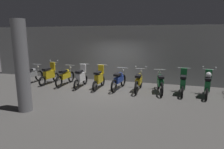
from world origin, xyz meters
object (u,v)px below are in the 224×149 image
(motorbike_slot_1, at_px, (50,74))
(motorbike_slot_9, at_px, (208,84))
(motorbike_slot_5, at_px, (119,80))
(motorbike_slot_6, at_px, (139,81))
(motorbike_slot_8, at_px, (183,83))
(motorbike_slot_7, at_px, (160,82))
(support_pillar, at_px, (22,67))
(motorbike_slot_4, at_px, (99,78))
(motorbike_slot_2, at_px, (65,76))
(motorbike_slot_0, at_px, (31,75))
(motorbike_slot_3, at_px, (81,77))

(motorbike_slot_1, height_order, motorbike_slot_9, same)
(motorbike_slot_1, distance_m, motorbike_slot_5, 4.03)
(motorbike_slot_6, bearing_deg, motorbike_slot_8, 0.46)
(motorbike_slot_7, relative_size, support_pillar, 0.60)
(motorbike_slot_7, height_order, support_pillar, support_pillar)
(motorbike_slot_4, relative_size, motorbike_slot_8, 1.00)
(motorbike_slot_8, bearing_deg, motorbike_slot_7, 178.57)
(motorbike_slot_2, relative_size, support_pillar, 0.61)
(motorbike_slot_0, relative_size, motorbike_slot_8, 1.16)
(motorbike_slot_6, bearing_deg, motorbike_slot_5, 177.14)
(motorbike_slot_2, bearing_deg, motorbike_slot_7, -0.78)
(motorbike_slot_0, height_order, motorbike_slot_1, motorbike_slot_1)
(motorbike_slot_0, distance_m, motorbike_slot_8, 8.07)
(motorbike_slot_2, distance_m, motorbike_slot_8, 6.05)
(motorbike_slot_6, xyz_separation_m, motorbike_slot_7, (1.00, 0.04, -0.00))
(motorbike_slot_8, bearing_deg, motorbike_slot_6, -179.54)
(motorbike_slot_8, relative_size, support_pillar, 0.52)
(motorbike_slot_3, bearing_deg, motorbike_slot_9, -0.39)
(motorbike_slot_2, bearing_deg, motorbike_slot_9, -1.62)
(motorbike_slot_9, bearing_deg, motorbike_slot_0, -179.83)
(motorbike_slot_4, distance_m, motorbike_slot_5, 1.02)
(motorbike_slot_3, height_order, motorbike_slot_8, same)
(motorbike_slot_6, height_order, motorbike_slot_7, motorbike_slot_6)
(motorbike_slot_0, distance_m, motorbike_slot_3, 3.02)
(motorbike_slot_2, xyz_separation_m, motorbike_slot_5, (3.03, -0.06, 0.00))
(motorbike_slot_6, bearing_deg, motorbike_slot_4, -178.03)
(motorbike_slot_7, bearing_deg, support_pillar, -141.18)
(motorbike_slot_0, xyz_separation_m, motorbike_slot_2, (2.01, 0.23, 0.00))
(motorbike_slot_2, height_order, motorbike_slot_8, motorbike_slot_8)
(motorbike_slot_1, xyz_separation_m, motorbike_slot_5, (4.03, -0.09, -0.04))
(motorbike_slot_3, relative_size, motorbike_slot_5, 0.86)
(motorbike_slot_7, bearing_deg, motorbike_slot_1, 179.10)
(motorbike_slot_7, bearing_deg, motorbike_slot_3, -178.72)
(motorbike_slot_6, bearing_deg, support_pillar, -134.45)
(motorbike_slot_0, bearing_deg, support_pillar, -54.83)
(motorbike_slot_0, xyz_separation_m, motorbike_slot_9, (9.07, 0.03, 0.08))
(motorbike_slot_1, relative_size, support_pillar, 0.52)
(motorbike_slot_1, xyz_separation_m, motorbike_slot_2, (1.00, -0.03, -0.04))
(motorbike_slot_4, height_order, motorbike_slot_5, motorbike_slot_4)
(motorbike_slot_9, bearing_deg, motorbike_slot_8, 174.03)
(motorbike_slot_0, height_order, support_pillar, support_pillar)
(motorbike_slot_5, relative_size, motorbike_slot_9, 1.17)
(motorbike_slot_2, relative_size, motorbike_slot_9, 1.17)
(motorbike_slot_4, bearing_deg, motorbike_slot_1, 176.11)
(motorbike_slot_1, bearing_deg, support_pillar, -68.72)
(motorbike_slot_2, distance_m, motorbike_slot_7, 5.04)
(motorbike_slot_0, bearing_deg, motorbike_slot_2, 6.42)
(motorbike_slot_5, bearing_deg, motorbike_slot_2, 178.87)
(motorbike_slot_6, bearing_deg, motorbike_slot_3, -179.08)
(motorbike_slot_9, bearing_deg, motorbike_slot_5, 178.02)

